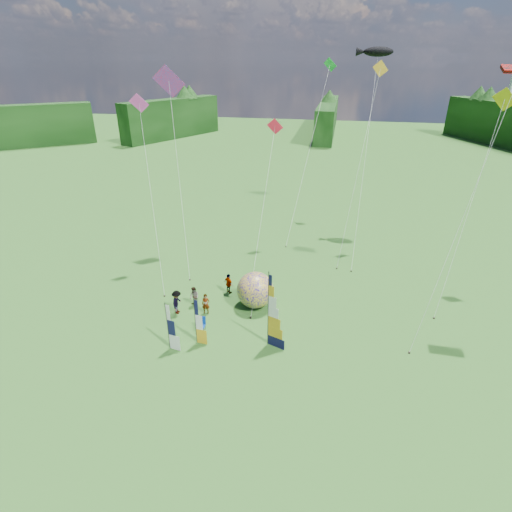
% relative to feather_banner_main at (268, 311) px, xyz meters
% --- Properties ---
extents(ground, '(220.00, 220.00, 0.00)m').
position_rel_feather_banner_main_xyz_m(ground, '(-0.15, -2.25, -2.61)').
color(ground, '#418131').
rests_on(ground, ground).
extents(treeline_ring, '(210.00, 210.00, 8.00)m').
position_rel_feather_banner_main_xyz_m(treeline_ring, '(-0.15, -2.25, 1.39)').
color(treeline_ring, '#28561E').
rests_on(treeline_ring, ground).
extents(feather_banner_main, '(1.35, 0.60, 5.23)m').
position_rel_feather_banner_main_xyz_m(feather_banner_main, '(0.00, 0.00, 0.00)').
color(feather_banner_main, '#0E0E38').
rests_on(feather_banner_main, ground).
extents(side_banner_left, '(0.94, 0.19, 3.33)m').
position_rel_feather_banner_main_xyz_m(side_banner_left, '(-4.60, -0.83, -0.95)').
color(side_banner_left, gold).
rests_on(side_banner_left, ground).
extents(side_banner_far, '(1.00, 0.28, 3.37)m').
position_rel_feather_banner_main_xyz_m(side_banner_far, '(-6.12, -1.72, -0.93)').
color(side_banner_far, white).
rests_on(side_banner_far, ground).
extents(bol_inflatable, '(3.21, 3.21, 2.77)m').
position_rel_feather_banner_main_xyz_m(bol_inflatable, '(-1.71, 4.25, -1.23)').
color(bol_inflatable, '#0F007A').
rests_on(bol_inflatable, ground).
extents(spectator_a, '(0.63, 0.46, 1.59)m').
position_rel_feather_banner_main_xyz_m(spectator_a, '(-5.06, 2.56, -1.82)').
color(spectator_a, '#66594C').
rests_on(spectator_a, ground).
extents(spectator_b, '(0.86, 0.74, 1.60)m').
position_rel_feather_banner_main_xyz_m(spectator_b, '(-6.21, 3.30, -1.81)').
color(spectator_b, '#66594C').
rests_on(spectator_b, ground).
extents(spectator_c, '(0.51, 1.22, 1.86)m').
position_rel_feather_banner_main_xyz_m(spectator_c, '(-7.12, 2.17, -1.68)').
color(spectator_c, '#66594C').
rests_on(spectator_c, ground).
extents(spectator_d, '(1.04, 0.93, 1.70)m').
position_rel_feather_banner_main_xyz_m(spectator_d, '(-4.16, 5.63, -1.76)').
color(spectator_d, '#66594C').
rests_on(spectator_d, ground).
extents(camp_chair, '(0.64, 0.64, 1.05)m').
position_rel_feather_banner_main_xyz_m(camp_chair, '(-4.72, 0.40, -2.09)').
color(camp_chair, navy).
rests_on(camp_chair, ground).
extents(kite_whale, '(8.39, 15.65, 19.03)m').
position_rel_feather_banner_main_xyz_m(kite_whale, '(5.88, 17.24, 6.90)').
color(kite_whale, black).
rests_on(kite_whale, ground).
extents(kite_rainbow_delta, '(10.79, 13.46, 17.37)m').
position_rel_feather_banner_main_xyz_m(kite_rainbow_delta, '(-9.64, 10.57, 6.07)').
color(kite_rainbow_delta, '#FA1331').
rests_on(kite_rainbow_delta, ground).
extents(kite_parafoil, '(10.13, 11.39, 18.43)m').
position_rel_feather_banner_main_xyz_m(kite_parafoil, '(11.11, 3.77, 6.60)').
color(kite_parafoil, '#A10300').
rests_on(kite_parafoil, ground).
extents(small_kite_red, '(6.03, 10.70, 12.55)m').
position_rel_feather_banner_main_xyz_m(small_kite_red, '(-2.67, 12.83, 3.66)').
color(small_kite_red, red).
rests_on(small_kite_red, ground).
extents(small_kite_orange, '(7.35, 10.90, 17.25)m').
position_rel_feather_banner_main_xyz_m(small_kite_orange, '(5.29, 15.35, 6.01)').
color(small_kite_orange, '#FFA52B').
rests_on(small_kite_orange, ground).
extents(small_kite_yellow, '(8.33, 11.37, 15.66)m').
position_rel_feather_banner_main_xyz_m(small_kite_yellow, '(13.00, 8.94, 5.21)').
color(small_kite_yellow, yellow).
rests_on(small_kite_yellow, ground).
extents(small_kite_pink, '(8.58, 10.19, 14.96)m').
position_rel_feather_banner_main_xyz_m(small_kite_pink, '(-10.67, 7.18, 4.87)').
color(small_kite_pink, '#D63EA5').
rests_on(small_kite_pink, ground).
extents(small_kite_green, '(9.47, 14.78, 17.48)m').
position_rel_feather_banner_main_xyz_m(small_kite_green, '(0.42, 20.98, 6.13)').
color(small_kite_green, green).
rests_on(small_kite_green, ground).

